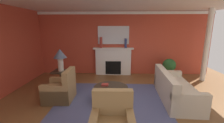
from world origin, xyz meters
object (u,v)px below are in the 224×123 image
vase_mantel_right (126,43)px  sofa (174,90)px  armchair_near_window (61,90)px  coffee_table (111,91)px  vase_mantel_left (101,42)px  potted_plant (169,66)px  mantel_mirror (113,35)px  table_lamp (60,56)px  side_table (62,79)px  fireplace (113,62)px

vase_mantel_right → sofa: bearing=-60.3°
armchair_near_window → coffee_table: 1.50m
armchair_near_window → vase_mantel_left: bearing=69.5°
vase_mantel_left → potted_plant: 3.15m
armchair_near_window → vase_mantel_left: 2.97m
vase_mantel_right → potted_plant: bearing=-9.5°
vase_mantel_right → potted_plant: 2.13m
sofa → armchair_near_window: size_ratio=2.26×
mantel_mirror → sofa: 3.53m
sofa → table_lamp: 3.80m
sofa → armchair_near_window: (-3.41, -0.17, 0.01)m
armchair_near_window → vase_mantel_left: size_ratio=2.00×
coffee_table → vase_mantel_left: vase_mantel_left is taller
side_table → table_lamp: (-0.00, 0.00, 0.82)m
coffee_table → fireplace: bearing=89.9°
vase_mantel_right → table_lamp: bearing=-141.2°
sofa → side_table: size_ratio=3.07×
table_lamp → vase_mantel_right: size_ratio=1.81×
sofa → side_table: sofa is taller
fireplace → armchair_near_window: 3.02m
sofa → potted_plant: bearing=76.1°
side_table → potted_plant: potted_plant is taller
side_table → potted_plant: 4.42m
mantel_mirror → vase_mantel_left: bearing=-162.8°
potted_plant → table_lamp: bearing=-159.9°
fireplace → coffee_table: fireplace is taller
mantel_mirror → side_table: size_ratio=2.00×
fireplace → vase_mantel_right: (0.55, -0.05, 0.87)m
armchair_near_window → potted_plant: size_ratio=1.14×
vase_mantel_left → coffee_table: bearing=-78.1°
table_lamp → potted_plant: 4.48m
vase_mantel_right → fireplace: bearing=174.8°
fireplace → vase_mantel_right: 1.03m
table_lamp → armchair_near_window: bearing=-72.8°
coffee_table → table_lamp: bearing=156.1°
fireplace → mantel_mirror: (0.00, 0.12, 1.21)m
side_table → vase_mantel_right: 3.11m
side_table → mantel_mirror: bearing=49.2°
vase_mantel_right → mantel_mirror: bearing=162.8°
mantel_mirror → sofa: (1.91, -2.55, -1.51)m
vase_mantel_right → vase_mantel_left: size_ratio=0.87×
armchair_near_window → side_table: size_ratio=1.36×
table_lamp → fireplace: bearing=47.5°
coffee_table → vase_mantel_right: (0.55, 2.59, 1.12)m
vase_mantel_right → vase_mantel_left: vase_mantel_left is taller
fireplace → vase_mantel_left: bearing=-174.8°
mantel_mirror → vase_mantel_left: size_ratio=2.95×
fireplace → vase_mantel_left: 1.05m
armchair_near_window → mantel_mirror: bearing=61.1°
fireplace → table_lamp: bearing=-132.5°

